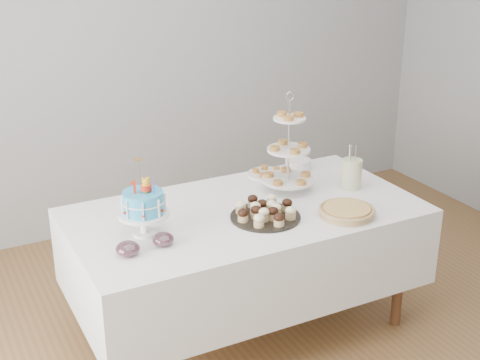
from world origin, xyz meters
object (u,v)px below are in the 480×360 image
pastry_plate (267,173)px  jam_bowl_a (163,239)px  table (245,246)px  utensil_pitcher (352,173)px  tiered_stand (289,150)px  plate_stack (298,164)px  pie (347,211)px  birthday_cake (144,215)px  jam_bowl_b (128,249)px  cupcake_tray (265,211)px

pastry_plate → jam_bowl_a: bearing=-147.3°
table → utensil_pitcher: 0.77m
table → jam_bowl_a: size_ratio=17.84×
tiered_stand → utensil_pitcher: bearing=-21.8°
plate_stack → tiered_stand: bearing=-131.7°
pie → pastry_plate: bearing=96.6°
birthday_cake → jam_bowl_b: birthday_cake is taller
tiered_stand → pastry_plate: (0.01, 0.27, -0.23)m
table → pie: size_ratio=6.31×
birthday_cake → cupcake_tray: 0.65m
tiered_stand → utensil_pitcher: tiered_stand is taller
jam_bowl_a → tiered_stand: bearing=19.5°
cupcake_tray → table: bearing=107.1°
plate_stack → jam_bowl_b: size_ratio=1.40×
tiered_stand → jam_bowl_a: size_ratio=5.51×
birthday_cake → jam_bowl_a: size_ratio=3.70×
birthday_cake → utensil_pitcher: (1.30, 0.03, -0.01)m
cupcake_tray → plate_stack: size_ratio=2.32×
jam_bowl_b → utensil_pitcher: (1.44, 0.20, 0.06)m
tiered_stand → plate_stack: bearing=48.3°
table → utensil_pitcher: bearing=-0.7°
birthday_cake → plate_stack: size_ratio=2.44×
table → jam_bowl_a: jam_bowl_a is taller
table → jam_bowl_b: size_ratio=16.51×
tiered_stand → jam_bowl_a: bearing=-160.5°
pie → pastry_plate: 0.73m
table → birthday_cake: (-0.59, -0.04, 0.34)m
table → birthday_cake: size_ratio=4.82×
plate_stack → pastry_plate: (-0.23, -0.00, -0.02)m
cupcake_tray → pastry_plate: bearing=59.7°
pastry_plate → jam_bowl_a: jam_bowl_a is taller
pie → tiered_stand: tiered_stand is taller
tiered_stand → pastry_plate: tiered_stand is taller
plate_stack → cupcake_tray: bearing=-134.9°
plate_stack → utensil_pitcher: size_ratio=0.61×
birthday_cake → plate_stack: 1.26m
cupcake_tray → tiered_stand: bearing=42.3°
pastry_plate → utensil_pitcher: 0.54m
birthday_cake → pastry_plate: bearing=44.1°
pastry_plate → jam_bowl_b: size_ratio=2.10×
cupcake_tray → jam_bowl_b: bearing=-175.4°
tiered_stand → jam_bowl_b: tiered_stand is taller
table → pastry_plate: (0.36, 0.40, 0.24)m
pie → tiered_stand: bearing=101.9°
birthday_cake → plate_stack: birthday_cake is taller
jam_bowl_a → jam_bowl_b: 0.19m
birthday_cake → pastry_plate: (0.96, 0.44, -0.09)m
table → plate_stack: 0.76m
pie → pastry_plate: size_ratio=1.25×
jam_bowl_a → utensil_pitcher: bearing=8.1°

